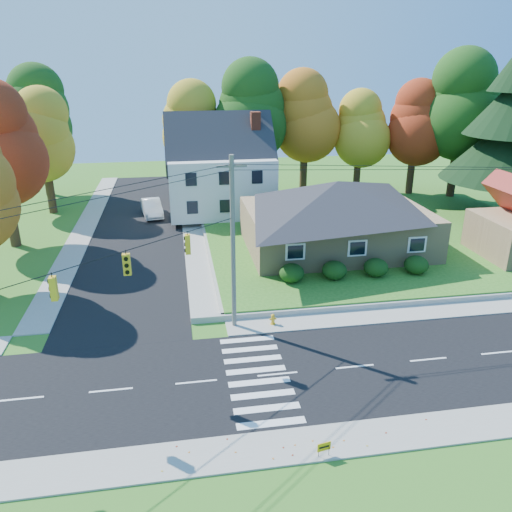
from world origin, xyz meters
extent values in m
plane|color=#3D7923|center=(0.00, 0.00, 0.00)|extent=(120.00, 120.00, 0.00)
cube|color=black|center=(0.00, 0.00, 0.01)|extent=(90.00, 8.00, 0.02)
cube|color=black|center=(-8.00, 26.00, 0.01)|extent=(8.00, 44.00, 0.02)
cube|color=#9C9A90|center=(0.00, 5.00, 0.04)|extent=(90.00, 2.00, 0.08)
cube|color=#9C9A90|center=(0.00, -5.00, 0.04)|extent=(90.00, 2.00, 0.08)
cube|color=#3D7923|center=(13.00, 21.00, 0.25)|extent=(30.00, 30.00, 0.50)
cube|color=tan|center=(8.00, 16.00, 2.10)|extent=(14.00, 10.00, 3.20)
pyramid|color=#26262B|center=(8.00, 16.00, 4.80)|extent=(14.60, 10.60, 2.20)
cube|color=silver|center=(0.00, 28.00, 3.30)|extent=(10.00, 8.00, 5.60)
pyramid|color=#26262B|center=(0.00, 28.00, 7.30)|extent=(10.40, 8.40, 2.40)
cube|color=brown|center=(3.50, 28.00, 5.30)|extent=(0.90, 0.90, 9.60)
ellipsoid|color=#163A10|center=(3.00, 9.80, 1.14)|extent=(1.70, 1.70, 1.27)
ellipsoid|color=#163A10|center=(6.00, 9.80, 1.14)|extent=(1.70, 1.70, 1.27)
ellipsoid|color=#163A10|center=(9.00, 9.80, 1.14)|extent=(1.70, 1.70, 1.27)
ellipsoid|color=#163A10|center=(12.00, 9.80, 1.14)|extent=(1.70, 1.70, 1.27)
cylinder|color=#666059|center=(-1.50, 5.20, 5.00)|extent=(0.26, 0.26, 10.00)
cube|color=#666059|center=(-1.50, 5.20, 9.40)|extent=(1.60, 0.12, 0.12)
cube|color=gold|center=(-9.50, -1.20, 5.95)|extent=(0.26, 0.34, 1.00)
cube|color=gold|center=(-6.80, 0.95, 5.95)|extent=(0.34, 0.26, 1.00)
cube|color=gold|center=(-4.00, 3.20, 5.95)|extent=(0.26, 0.34, 1.00)
cylinder|color=black|center=(-8.00, 0.00, 6.60)|extent=(13.02, 10.43, 0.04)
cylinder|color=#3F2A19|center=(-2.00, 34.00, 3.20)|extent=(0.80, 0.80, 5.40)
sphere|color=#B59523|center=(-2.00, 34.00, 7.10)|extent=(6.72, 6.72, 6.72)
sphere|color=#B59523|center=(-2.00, 34.00, 8.78)|extent=(5.91, 5.91, 5.91)
sphere|color=#B59523|center=(-2.00, 34.00, 10.46)|extent=(5.11, 5.11, 5.11)
cylinder|color=#3F2A19|center=(4.00, 33.00, 3.65)|extent=(0.86, 0.86, 6.30)
sphere|color=#1E4B14|center=(4.00, 33.00, 8.20)|extent=(7.84, 7.84, 7.84)
sphere|color=#1E4B14|center=(4.00, 33.00, 10.16)|extent=(6.90, 6.90, 6.90)
sphere|color=#1E4B14|center=(4.00, 33.00, 12.12)|extent=(5.96, 5.96, 5.96)
cylinder|color=#3F2A19|center=(10.00, 34.00, 3.43)|extent=(0.83, 0.83, 5.85)
sphere|color=#C1671B|center=(10.00, 34.00, 7.65)|extent=(7.28, 7.28, 7.28)
sphere|color=#C1671B|center=(10.00, 34.00, 9.47)|extent=(6.41, 6.41, 6.41)
sphere|color=#C1671B|center=(10.00, 34.00, 11.29)|extent=(5.53, 5.53, 5.53)
cylinder|color=#3F2A19|center=(16.00, 33.00, 2.98)|extent=(0.77, 0.77, 4.95)
sphere|color=#B59523|center=(16.00, 33.00, 6.55)|extent=(6.16, 6.16, 6.16)
sphere|color=#B59523|center=(16.00, 33.00, 8.09)|extent=(5.42, 5.42, 5.42)
sphere|color=#B59523|center=(16.00, 33.00, 9.63)|extent=(4.68, 4.68, 4.68)
cylinder|color=#3F2A19|center=(22.00, 32.00, 3.20)|extent=(0.80, 0.80, 5.40)
sphere|color=maroon|center=(22.00, 32.00, 7.10)|extent=(6.72, 6.72, 6.72)
sphere|color=maroon|center=(22.00, 32.00, 8.78)|extent=(5.91, 5.91, 5.91)
sphere|color=maroon|center=(22.00, 32.00, 10.46)|extent=(5.11, 5.11, 5.11)
cylinder|color=#3F2A19|center=(26.00, 30.00, 3.88)|extent=(0.89, 0.89, 6.75)
sphere|color=#1E4B14|center=(26.00, 30.00, 8.75)|extent=(8.40, 8.40, 8.40)
sphere|color=#1E4B14|center=(26.00, 30.00, 10.85)|extent=(7.39, 7.39, 7.39)
sphere|color=#1E4B14|center=(26.00, 30.00, 12.95)|extent=(6.38, 6.38, 6.38)
cylinder|color=#3F2A19|center=(27.00, 22.00, 1.94)|extent=(0.40, 0.40, 2.88)
cylinder|color=#3F2A19|center=(-18.00, 22.00, 2.93)|extent=(0.83, 0.83, 5.85)
sphere|color=maroon|center=(-18.00, 22.00, 7.15)|extent=(7.28, 7.28, 7.28)
cylinder|color=#3F2A19|center=(-17.00, 32.00, 2.70)|extent=(0.80, 0.80, 5.40)
sphere|color=#B59523|center=(-17.00, 32.00, 6.60)|extent=(6.72, 6.72, 6.72)
sphere|color=#B59523|center=(-17.00, 32.00, 8.28)|extent=(5.91, 5.91, 5.91)
sphere|color=#B59523|center=(-17.00, 32.00, 9.96)|extent=(5.11, 5.11, 5.11)
cylinder|color=#3F2A19|center=(-19.00, 40.00, 3.15)|extent=(0.86, 0.86, 6.30)
sphere|color=#1E4B14|center=(-19.00, 40.00, 7.70)|extent=(7.84, 7.84, 7.84)
sphere|color=#1E4B14|center=(-19.00, 40.00, 9.66)|extent=(6.90, 6.90, 6.90)
sphere|color=#1E4B14|center=(-19.00, 40.00, 11.62)|extent=(5.96, 5.96, 5.96)
imported|color=silver|center=(-6.88, 29.06, 0.85)|extent=(2.46, 5.22, 1.65)
cylinder|color=gold|center=(0.74, 4.94, 0.04)|extent=(0.32, 0.32, 0.09)
cylinder|color=gold|center=(0.74, 4.94, 0.31)|extent=(0.21, 0.21, 0.49)
sphere|color=gold|center=(0.74, 4.94, 0.61)|extent=(0.23, 0.23, 0.23)
cylinder|color=gold|center=(0.74, 4.94, 0.40)|extent=(0.41, 0.16, 0.11)
cylinder|color=black|center=(0.43, -5.75, 0.24)|extent=(0.02, 0.02, 0.47)
cylinder|color=black|center=(0.85, -5.75, 0.24)|extent=(0.02, 0.02, 0.47)
cube|color=#E2A207|center=(0.64, -5.75, 0.52)|extent=(0.56, 0.13, 0.38)
camera|label=1|loc=(-4.46, -20.44, 14.35)|focal=35.00mm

